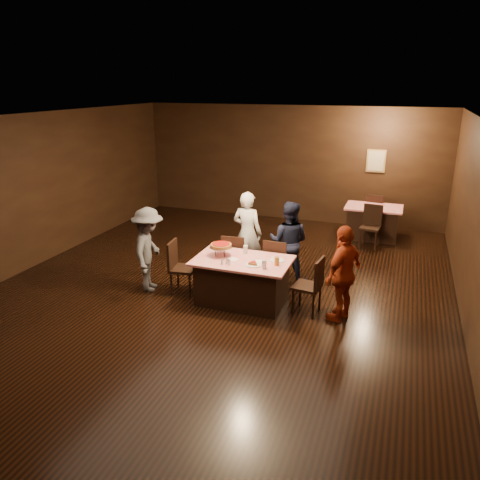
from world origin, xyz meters
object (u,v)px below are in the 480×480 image
at_px(chair_back_near, 370,227).
at_px(diner_red_shirt, 343,274).
at_px(glass_front_right, 264,264).
at_px(glass_back, 246,249).
at_px(chair_end_right, 307,285).
at_px(diner_white_jacket, 247,233).
at_px(diner_navy_hoodie, 289,242).
at_px(chair_back_far, 375,212).
at_px(pizza_stand, 221,246).
at_px(plate_empty, 277,260).
at_px(main_table, 242,281).
at_px(chair_end_left, 183,268).
at_px(back_table, 373,222).
at_px(chair_far_right, 277,263).
at_px(chair_far_left, 235,258).
at_px(glass_amber, 277,261).
at_px(diner_grey_knit, 149,250).

height_order(chair_back_near, diner_red_shirt, diner_red_shirt).
height_order(glass_front_right, glass_back, same).
relative_size(chair_end_right, diner_white_jacket, 0.59).
xyz_separation_m(diner_navy_hoodie, diner_red_shirt, (1.16, -1.20, 0.01)).
distance_m(chair_back_far, glass_back, 4.97).
bearing_deg(pizza_stand, diner_white_jacket, 87.64).
relative_size(chair_back_near, plate_empty, 3.80).
relative_size(diner_white_jacket, diner_red_shirt, 1.05).
distance_m(main_table, plate_empty, 0.69).
bearing_deg(glass_front_right, chair_end_left, 170.84).
bearing_deg(chair_end_right, diner_white_jacket, -124.15).
relative_size(main_table, chair_back_near, 1.68).
bearing_deg(chair_end_right, main_table, -82.90).
height_order(plate_empty, glass_back, glass_back).
bearing_deg(diner_navy_hoodie, chair_back_near, -117.99).
xyz_separation_m(back_table, chair_end_right, (-0.67, -4.31, 0.09)).
xyz_separation_m(chair_back_far, glass_back, (-1.82, -4.61, 0.37)).
xyz_separation_m(back_table, chair_back_far, (0.00, 0.60, 0.09)).
height_order(diner_white_jacket, diner_red_shirt, diner_white_jacket).
height_order(chair_end_right, pizza_stand, pizza_stand).
xyz_separation_m(chair_far_right, diner_red_shirt, (1.26, -0.80, 0.30)).
xyz_separation_m(chair_far_right, diner_white_jacket, (-0.75, 0.52, 0.33)).
relative_size(back_table, chair_back_far, 1.37).
bearing_deg(chair_far_right, plate_empty, 106.32).
xyz_separation_m(chair_back_near, glass_front_right, (-1.32, -3.86, 0.37)).
relative_size(back_table, plate_empty, 5.20).
bearing_deg(back_table, chair_far_left, -121.38).
bearing_deg(chair_back_far, chair_end_left, 67.39).
xyz_separation_m(chair_end_right, diner_red_shirt, (0.56, -0.05, 0.30)).
distance_m(back_table, glass_front_right, 4.77).
height_order(chair_back_far, diner_white_jacket, diner_white_jacket).
xyz_separation_m(back_table, diner_red_shirt, (-0.11, -4.35, 0.39)).
distance_m(main_table, glass_amber, 0.75).
xyz_separation_m(chair_far_right, pizza_stand, (-0.80, -0.70, 0.48)).
bearing_deg(diner_red_shirt, glass_amber, -67.07).
xyz_separation_m(chair_end_left, chair_back_far, (2.87, 4.91, 0.00)).
xyz_separation_m(chair_end_left, diner_grey_knit, (-0.62, -0.07, 0.28)).
relative_size(diner_grey_knit, glass_front_right, 10.83).
distance_m(chair_back_far, plate_empty, 4.92).
height_order(chair_far_left, diner_white_jacket, diner_white_jacket).
height_order(chair_far_left, chair_end_right, same).
xyz_separation_m(diner_navy_hoodie, pizza_stand, (-0.90, -1.11, 0.19)).
relative_size(main_table, chair_end_left, 1.68).
xyz_separation_m(chair_far_right, plate_empty, (0.15, -0.60, 0.30)).
height_order(chair_far_left, chair_back_near, same).
bearing_deg(diner_navy_hoodie, chair_far_right, 76.37).
xyz_separation_m(chair_back_far, pizza_stand, (-2.17, -4.86, 0.48)).
bearing_deg(glass_back, pizza_stand, -144.46).
height_order(chair_end_left, diner_navy_hoodie, diner_navy_hoodie).
distance_m(diner_grey_knit, pizza_stand, 1.34).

